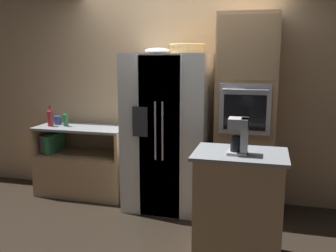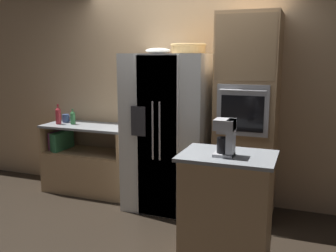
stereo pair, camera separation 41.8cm
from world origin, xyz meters
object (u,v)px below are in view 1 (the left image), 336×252
mug (58,120)px  bottle_tall (50,117)px  wicker_basket (187,48)px  coffee_maker (240,135)px  refrigerator (168,132)px  bottle_short (66,119)px  fruit_bowl (157,51)px  wall_oven (246,116)px

mug → bottle_tall: bearing=-97.0°
wicker_basket → coffee_maker: (0.69, -1.15, -0.72)m
refrigerator → bottle_tall: size_ratio=6.86×
bottle_short → refrigerator: bearing=-3.5°
refrigerator → mug: bearing=173.8°
bottle_tall → coffee_maker: size_ratio=0.87×
refrigerator → wicker_basket: size_ratio=4.48×
bottle_tall → bottle_short: bearing=16.6°
fruit_bowl → mug: bearing=171.2°
wall_oven → wicker_basket: size_ratio=5.52×
wicker_basket → fruit_bowl: wicker_basket is taller
coffee_maker → bottle_tall: bearing=155.9°
bottle_tall → wicker_basket: bearing=2.0°
refrigerator → bottle_short: size_ratio=8.88×
wall_oven → bottle_short: size_ratio=10.95×
wall_oven → bottle_short: bearing=179.9°
bottle_short → coffee_maker: 2.54m
wicker_basket → coffee_maker: 1.53m
fruit_bowl → mug: 1.70m
bottle_short → wicker_basket: bearing=0.2°
fruit_bowl → mug: fruit_bowl is taller
wall_oven → bottle_tall: 2.44m
fruit_bowl → mug: size_ratio=2.15×
wall_oven → coffee_maker: wall_oven is taller
wicker_basket → mug: size_ratio=3.08×
wall_oven → mug: size_ratio=16.98×
refrigerator → wicker_basket: 0.98m
wall_oven → mug: (-2.42, 0.09, -0.17)m
fruit_bowl → wicker_basket: bearing=25.1°
wall_oven → fruit_bowl: bearing=-172.2°
wall_oven → mug: bearing=178.0°
bottle_tall → mug: 0.15m
refrigerator → mug: 1.55m
bottle_tall → bottle_short: bottle_tall is taller
refrigerator → mug: refrigerator is taller
wall_oven → bottle_tall: (-2.43, -0.05, -0.11)m
fruit_bowl → mug: (-1.43, 0.22, -0.88)m
wall_oven → coffee_maker: 1.15m
coffee_maker → bottle_short: bearing=153.1°
refrigerator → mug: (-1.54, 0.17, 0.05)m
wall_oven → wicker_basket: (-0.68, 0.01, 0.74)m
bottle_short → coffee_maker: (2.26, -1.15, 0.15)m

